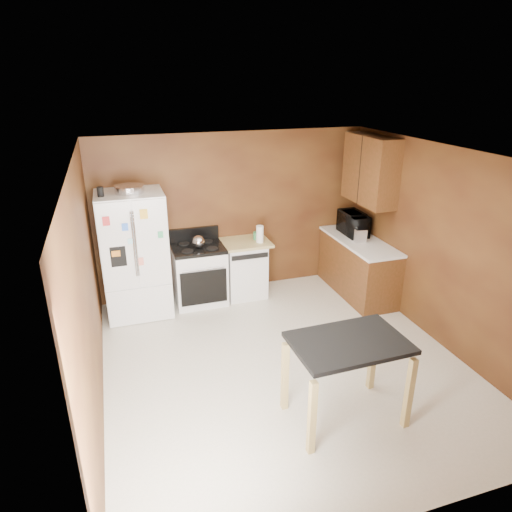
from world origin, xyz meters
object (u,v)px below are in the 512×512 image
roasting_pan (129,189)px  green_canister (257,236)px  kettle (198,242)px  microwave (354,224)px  toaster (358,234)px  dishwasher (244,268)px  gas_range (199,273)px  refrigerator (135,255)px  paper_towel (260,234)px  island (348,354)px  pen_cup (100,192)px

roasting_pan → green_canister: (1.83, 0.13, -0.90)m
kettle → microwave: 2.47m
toaster → microwave: (0.07, 0.28, 0.06)m
roasting_pan → dishwasher: 2.14m
gas_range → dishwasher: size_ratio=1.24×
toaster → microwave: microwave is taller
refrigerator → gas_range: bearing=3.8°
roasting_pan → gas_range: roasting_pan is taller
green_canister → gas_range: (-0.94, -0.06, -0.49)m
roasting_pan → dishwasher: (1.61, 0.09, -1.40)m
kettle → microwave: size_ratio=0.33×
paper_towel → dishwasher: paper_towel is taller
green_canister → refrigerator: size_ratio=0.07×
green_canister → island: green_canister is taller
roasting_pan → island: size_ratio=0.35×
kettle → paper_towel: paper_towel is taller
paper_towel → island: (-0.06, -2.90, -0.26)m
paper_towel → green_canister: (-0.00, 0.14, -0.07)m
gas_range → roasting_pan: bearing=-175.5°
pen_cup → kettle: size_ratio=0.66×
roasting_pan → gas_range: 1.65m
microwave → dishwasher: size_ratio=0.64×
paper_towel → microwave: bearing=-4.4°
toaster → kettle: bearing=177.5°
dishwasher → island: island is taller
kettle → refrigerator: size_ratio=0.10×
island → refrigerator: bearing=121.6°
refrigerator → gas_range: 1.01m
dishwasher → gas_range: bearing=-178.1°
kettle → microwave: bearing=-3.1°
paper_towel → dishwasher: size_ratio=0.29×
kettle → toaster: size_ratio=0.69×
green_canister → toaster: (1.46, -0.54, 0.05)m
pen_cup → green_canister: pen_cup is taller
dishwasher → refrigerator: bearing=-177.0°
toaster → refrigerator: (-3.31, 0.41, -0.10)m
paper_towel → green_canister: paper_towel is taller
green_canister → island: 3.05m
paper_towel → gas_range: bearing=175.3°
refrigerator → dishwasher: size_ratio=2.02×
toaster → gas_range: (-2.40, 0.48, -0.54)m
roasting_pan → dishwasher: bearing=3.4°
paper_towel → gas_range: paper_towel is taller
paper_towel → toaster: size_ratio=0.95×
roasting_pan → kettle: roasting_pan is taller
pen_cup → paper_towel: bearing=2.5°
refrigerator → gas_range: (0.91, 0.06, -0.44)m
refrigerator → dishwasher: refrigerator is taller
paper_towel → microwave: (1.52, -0.12, 0.04)m
kettle → green_canister: size_ratio=1.59×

